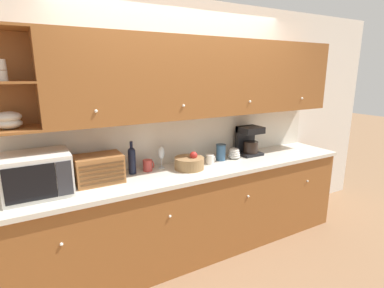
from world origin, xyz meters
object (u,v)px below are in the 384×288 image
bread_box (99,169)px  storage_canister (221,152)px  wine_glass (161,153)px  coffee_maker (249,140)px  wine_bottle (132,159)px  fruit_basket (189,163)px  microwave (37,175)px  mug_blue_second (148,165)px  bowl_stack_on_counter (234,154)px  mug (210,159)px

bread_box → storage_canister: 1.31m
wine_glass → coffee_maker: 1.09m
wine_bottle → fruit_basket: 0.57m
microwave → fruit_basket: microwave is taller
fruit_basket → coffee_maker: coffee_maker is taller
mug_blue_second → coffee_maker: bearing=-0.9°
microwave → storage_canister: microwave is taller
wine_glass → wine_bottle: bearing=-177.0°
fruit_basket → coffee_maker: bearing=8.3°
wine_bottle → storage_canister: wine_bottle is taller
storage_canister → bowl_stack_on_counter: 0.17m
mug → storage_canister: 0.19m
wine_glass → bowl_stack_on_counter: size_ratio=1.60×
bowl_stack_on_counter → coffee_maker: coffee_maker is taller
mug_blue_second → mug: mug_blue_second is taller
mug_blue_second → bread_box: bearing=-170.5°
wine_bottle → wine_glass: (0.31, 0.02, 0.01)m
microwave → bowl_stack_on_counter: bearing=1.6°
bread_box → mug_blue_second: bread_box is taller
mug_blue_second → bowl_stack_on_counter: 1.00m
bread_box → coffee_maker: size_ratio=1.20×
fruit_basket → mug: fruit_basket is taller
wine_bottle → bowl_stack_on_counter: size_ratio=2.25×
bread_box → coffee_maker: coffee_maker is taller
fruit_basket → storage_canister: storage_canister is taller
mug → storage_canister: storage_canister is taller
wine_bottle → wine_glass: bearing=3.0°
wine_bottle → coffee_maker: bearing=-0.6°
mug_blue_second → storage_canister: storage_canister is taller
bread_box → wine_glass: bearing=8.3°
microwave → mug_blue_second: size_ratio=4.43×
microwave → wine_glass: 1.12m
bread_box → wine_glass: (0.63, 0.09, 0.03)m
mug_blue_second → bowl_stack_on_counter: bearing=-4.2°
microwave → mug: 1.62m
fruit_basket → storage_canister: 0.45m
wine_glass → mug: 0.53m
wine_glass → bread_box: bearing=-171.7°
wine_glass → bowl_stack_on_counter: (0.85, -0.08, -0.10)m
mug → wine_glass: bearing=166.3°
mug → coffee_maker: size_ratio=0.30×
mug_blue_second → wine_glass: bearing=4.4°
bread_box → mug: 1.14m
wine_bottle → microwave: bearing=-171.4°
fruit_basket → mug: size_ratio=3.00×
microwave → bread_box: size_ratio=1.22×
microwave → wine_bottle: (0.80, 0.12, -0.03)m
bread_box → fruit_basket: bread_box is taller
coffee_maker → mug_blue_second: bearing=179.1°
mug → bowl_stack_on_counter: (0.34, 0.04, 0.01)m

